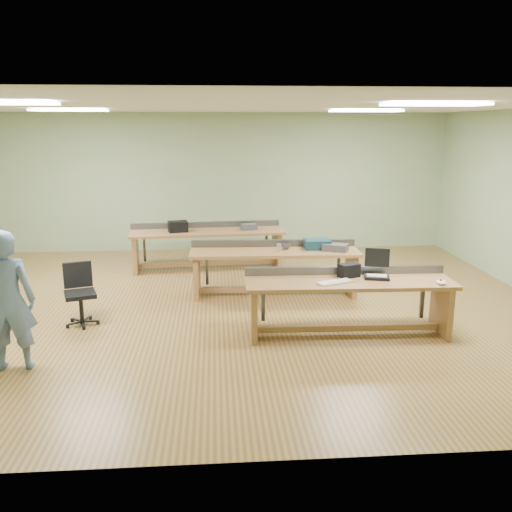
% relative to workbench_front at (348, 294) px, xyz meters
% --- Properties ---
extents(floor, '(10.00, 10.00, 0.00)m').
position_rel_workbench_front_xyz_m(floor, '(-1.62, 1.24, -0.55)').
color(floor, olive).
rests_on(floor, ground).
extents(ceiling, '(10.00, 10.00, 0.00)m').
position_rel_workbench_front_xyz_m(ceiling, '(-1.62, 1.24, 2.45)').
color(ceiling, silver).
rests_on(ceiling, wall_back).
extents(wall_back, '(10.00, 0.04, 3.00)m').
position_rel_workbench_front_xyz_m(wall_back, '(-1.62, 5.24, 0.95)').
color(wall_back, '#94AA81').
rests_on(wall_back, floor).
extents(wall_front, '(10.00, 0.04, 3.00)m').
position_rel_workbench_front_xyz_m(wall_front, '(-1.62, -2.76, 0.95)').
color(wall_front, '#94AA81').
rests_on(wall_front, floor).
extents(fluor_panels, '(6.20, 3.50, 0.03)m').
position_rel_workbench_front_xyz_m(fluor_panels, '(-1.62, 1.24, 2.42)').
color(fluor_panels, white).
rests_on(fluor_panels, ceiling).
extents(workbench_front, '(2.74, 0.79, 0.86)m').
position_rel_workbench_front_xyz_m(workbench_front, '(0.00, 0.00, 0.00)').
color(workbench_front, '#A16943').
rests_on(workbench_front, floor).
extents(workbench_mid, '(2.76, 0.82, 0.86)m').
position_rel_workbench_front_xyz_m(workbench_mid, '(-0.78, 1.81, 0.00)').
color(workbench_mid, '#A16943').
rests_on(workbench_mid, floor).
extents(workbench_back, '(3.00, 1.00, 0.86)m').
position_rel_workbench_front_xyz_m(workbench_back, '(-1.90, 3.60, 0.01)').
color(workbench_back, '#A16943').
rests_on(workbench_back, floor).
extents(person, '(0.62, 0.43, 1.63)m').
position_rel_workbench_front_xyz_m(person, '(-4.07, -0.76, 0.26)').
color(person, slate).
rests_on(person, floor).
extents(laptop_base, '(0.38, 0.34, 0.04)m').
position_rel_workbench_front_xyz_m(laptop_base, '(0.39, 0.04, 0.21)').
color(laptop_base, black).
rests_on(laptop_base, workbench_front).
extents(laptop_screen, '(0.32, 0.09, 0.25)m').
position_rel_workbench_front_xyz_m(laptop_screen, '(0.42, 0.17, 0.45)').
color(laptop_screen, black).
rests_on(laptop_screen, laptop_base).
extents(keyboard, '(0.49, 0.31, 0.03)m').
position_rel_workbench_front_xyz_m(keyboard, '(-0.22, -0.14, 0.21)').
color(keyboard, beige).
rests_on(keyboard, workbench_front).
extents(trackball_mouse, '(0.15, 0.17, 0.06)m').
position_rel_workbench_front_xyz_m(trackball_mouse, '(1.13, -0.29, 0.23)').
color(trackball_mouse, white).
rests_on(trackball_mouse, workbench_front).
extents(camera_bag, '(0.31, 0.26, 0.18)m').
position_rel_workbench_front_xyz_m(camera_bag, '(0.03, 0.14, 0.29)').
color(camera_bag, black).
rests_on(camera_bag, workbench_front).
extents(task_chair, '(0.59, 0.59, 0.86)m').
position_rel_workbench_front_xyz_m(task_chair, '(-3.64, 0.65, -0.24)').
color(task_chair, black).
rests_on(task_chair, floor).
extents(parts_bin_teal, '(0.43, 0.32, 0.15)m').
position_rel_workbench_front_xyz_m(parts_bin_teal, '(-0.07, 1.89, 0.27)').
color(parts_bin_teal, '#13323E').
rests_on(parts_bin_teal, workbench_mid).
extents(parts_bin_grey, '(0.46, 0.39, 0.11)m').
position_rel_workbench_front_xyz_m(parts_bin_grey, '(0.20, 1.72, 0.25)').
color(parts_bin_grey, '#39393C').
rests_on(parts_bin_grey, workbench_mid).
extents(mug, '(0.15, 0.15, 0.10)m').
position_rel_workbench_front_xyz_m(mug, '(-0.59, 1.87, 0.25)').
color(mug, '#39393C').
rests_on(mug, workbench_mid).
extents(drinks_can, '(0.09, 0.09, 0.13)m').
position_rel_workbench_front_xyz_m(drinks_can, '(-0.73, 1.69, 0.26)').
color(drinks_can, silver).
rests_on(drinks_can, workbench_mid).
extents(storage_box_back, '(0.40, 0.32, 0.20)m').
position_rel_workbench_front_xyz_m(storage_box_back, '(-2.45, 3.49, 0.30)').
color(storage_box_back, black).
rests_on(storage_box_back, workbench_back).
extents(tray_back, '(0.33, 0.27, 0.11)m').
position_rel_workbench_front_xyz_m(tray_back, '(-1.09, 3.60, 0.25)').
color(tray_back, '#39393C').
rests_on(tray_back, workbench_back).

